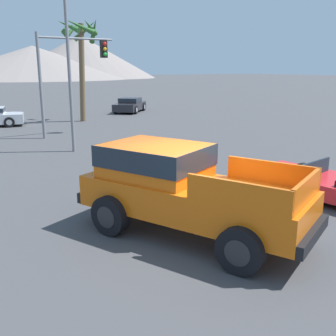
{
  "coord_description": "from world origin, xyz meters",
  "views": [
    {
      "loc": [
        -4.98,
        -6.49,
        3.61
      ],
      "look_at": [
        -0.11,
        0.97,
        1.32
      ],
      "focal_mm": 42.0,
      "sensor_mm": 36.0,
      "label": 1
    }
  ],
  "objects_px": {
    "orange_pickup_truck": "(180,185)",
    "traffic_light_main": "(70,65)",
    "palm_tree_tall": "(81,44)",
    "street_lamp_post": "(67,38)",
    "red_convertible_car": "(330,186)",
    "parked_car_dark": "(130,105)"
  },
  "relations": [
    {
      "from": "orange_pickup_truck",
      "to": "palm_tree_tall",
      "type": "distance_m",
      "value": 20.07
    },
    {
      "from": "orange_pickup_truck",
      "to": "traffic_light_main",
      "type": "distance_m",
      "value": 14.22
    },
    {
      "from": "red_convertible_car",
      "to": "traffic_light_main",
      "type": "bearing_deg",
      "value": 90.3
    },
    {
      "from": "orange_pickup_truck",
      "to": "traffic_light_main",
      "type": "relative_size",
      "value": 1.04
    },
    {
      "from": "parked_car_dark",
      "to": "street_lamp_post",
      "type": "bearing_deg",
      "value": 97.61
    },
    {
      "from": "street_lamp_post",
      "to": "palm_tree_tall",
      "type": "bearing_deg",
      "value": 65.84
    },
    {
      "from": "red_convertible_car",
      "to": "street_lamp_post",
      "type": "height_order",
      "value": "street_lamp_post"
    },
    {
      "from": "red_convertible_car",
      "to": "palm_tree_tall",
      "type": "bearing_deg",
      "value": 80.1
    },
    {
      "from": "red_convertible_car",
      "to": "palm_tree_tall",
      "type": "distance_m",
      "value": 19.98
    },
    {
      "from": "red_convertible_car",
      "to": "traffic_light_main",
      "type": "relative_size",
      "value": 0.85
    },
    {
      "from": "street_lamp_post",
      "to": "palm_tree_tall",
      "type": "height_order",
      "value": "street_lamp_post"
    },
    {
      "from": "parked_car_dark",
      "to": "traffic_light_main",
      "type": "bearing_deg",
      "value": 91.67
    },
    {
      "from": "parked_car_dark",
      "to": "traffic_light_main",
      "type": "xyz_separation_m",
      "value": [
        -7.94,
        -8.59,
        3.14
      ]
    },
    {
      "from": "street_lamp_post",
      "to": "palm_tree_tall",
      "type": "relative_size",
      "value": 1.18
    },
    {
      "from": "red_convertible_car",
      "to": "parked_car_dark",
      "type": "xyz_separation_m",
      "value": [
        5.69,
        22.79,
        0.19
      ]
    },
    {
      "from": "red_convertible_car",
      "to": "parked_car_dark",
      "type": "relative_size",
      "value": 1.1
    },
    {
      "from": "traffic_light_main",
      "to": "street_lamp_post",
      "type": "xyz_separation_m",
      "value": [
        -1.48,
        -4.0,
        1.02
      ]
    },
    {
      "from": "orange_pickup_truck",
      "to": "parked_car_dark",
      "type": "bearing_deg",
      "value": 41.55
    },
    {
      "from": "traffic_light_main",
      "to": "street_lamp_post",
      "type": "height_order",
      "value": "street_lamp_post"
    },
    {
      "from": "parked_car_dark",
      "to": "palm_tree_tall",
      "type": "height_order",
      "value": "palm_tree_tall"
    },
    {
      "from": "orange_pickup_truck",
      "to": "red_convertible_car",
      "type": "relative_size",
      "value": 1.23
    },
    {
      "from": "orange_pickup_truck",
      "to": "street_lamp_post",
      "type": "relative_size",
      "value": 0.69
    }
  ]
}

